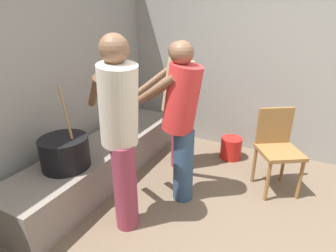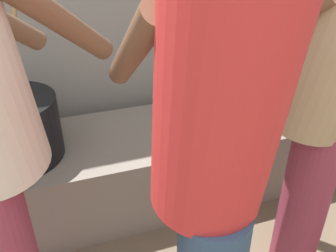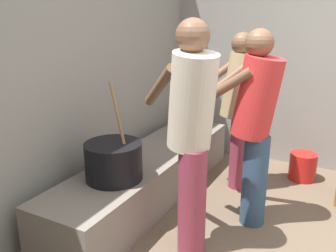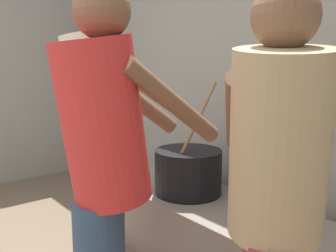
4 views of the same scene
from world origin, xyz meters
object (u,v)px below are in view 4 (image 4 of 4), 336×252
Objects in this scene: cook_in_red_shirt at (105,165)px; cook_in_cream_shirt at (100,126)px; cook_in_tan_shirt at (276,198)px; cooking_pot_main at (188,171)px.

cook_in_red_shirt is 0.95× the size of cook_in_cream_shirt.
cook_in_cream_shirt is 1.13m from cook_in_tan_shirt.
cook_in_red_shirt is 0.63m from cook_in_cream_shirt.
cooking_pot_main is at bearing 150.37° from cook_in_tan_shirt.
cook_in_tan_shirt is (0.56, 0.29, -0.03)m from cook_in_red_shirt.
cook_in_cream_shirt reaches higher than cook_in_red_shirt.
cook_in_cream_shirt is at bearing 153.24° from cook_in_red_shirt.
cook_in_red_shirt is at bearing -152.52° from cook_in_tan_shirt.
cooking_pot_main is 0.75m from cook_in_cream_shirt.
cook_in_cream_shirt is 1.09× the size of cook_in_tan_shirt.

